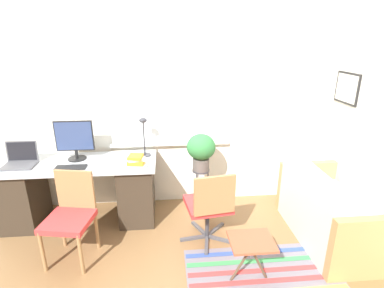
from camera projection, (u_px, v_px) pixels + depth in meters
The scene contains 17 objects.
ground_plane at pixel (163, 231), 3.47m from camera, with size 14.00×14.00×0.00m, color brown.
wall_back_with_window at pixel (160, 103), 3.71m from camera, with size 9.00×0.12×2.70m.
wall_right_with_picture at pixel (372, 113), 3.22m from camera, with size 0.08×9.00×2.70m.
desk at pixel (80, 190), 3.56m from camera, with size 1.81×0.66×0.76m.
laptop at pixel (20, 160), 3.35m from camera, with size 0.34×0.27×0.26m.
monitor at pixel (75, 139), 3.45m from camera, with size 0.43×0.21×0.47m.
keyboard at pixel (71, 167), 3.29m from camera, with size 0.33×0.13×0.02m.
mouse at pixel (93, 167), 3.28m from camera, with size 0.04×0.07×0.03m.
desk_lamp at pixel (144, 132), 3.54m from camera, with size 0.14×0.14×0.47m.
book_stack at pixel (137, 162), 3.31m from camera, with size 0.22×0.19×0.13m.
desk_chair_wooden at pixel (71, 214), 2.94m from camera, with size 0.50×0.51×0.88m.
office_chair_swivel at pixel (210, 205), 3.14m from camera, with size 0.59×0.59×0.86m.
couch_loveseat at pixel (327, 214), 3.28m from camera, with size 0.71×1.33×0.83m.
plant_stand at pixel (201, 176), 3.69m from camera, with size 0.21×0.21×0.59m.
potted_plant at pixel (201, 149), 3.57m from camera, with size 0.34×0.34×0.45m.
floor_rug_striped at pixel (262, 271), 2.87m from camera, with size 1.45×0.72×0.01m.
folding_stool at pixel (251, 244), 2.65m from camera, with size 0.39×0.33×0.44m.
Camera 1 is at (0.06, -2.95, 2.11)m, focal length 28.00 mm.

